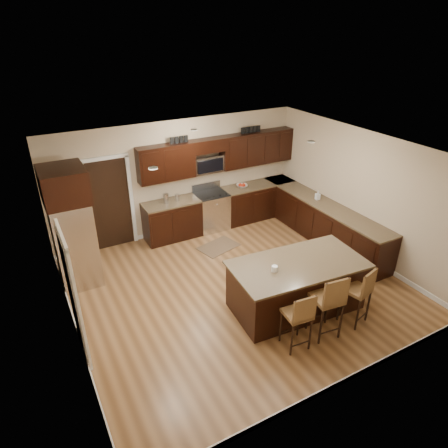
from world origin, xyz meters
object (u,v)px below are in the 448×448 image
range (211,210)px  island (296,287)px  stool_mid (329,300)px  stool_right (360,290)px  refrigerator (72,226)px  stool_left (299,315)px

range → island: (-0.07, -3.46, -0.04)m
stool_mid → stool_right: size_ratio=1.09×
island → stool_right: size_ratio=2.25×
stool_right → refrigerator: (-3.88, 3.54, 0.54)m
refrigerator → stool_right: bearing=-42.4°
island → stool_left: stool_left is taller
range → stool_mid: stool_mid is taller
stool_right → refrigerator: bearing=122.3°
range → island: size_ratio=0.46×
refrigerator → range: bearing=12.9°
stool_mid → stool_left: bearing=-173.9°
stool_mid → refrigerator: size_ratio=0.50×
stool_right → refrigerator: size_ratio=0.46×
island → stool_left: size_ratio=2.32×
island → refrigerator: size_ratio=1.03×
island → refrigerator: bearing=144.8°
range → island: 3.46m
stool_left → refrigerator: bearing=132.0°
stool_right → refrigerator: 5.28m
range → stool_mid: (-0.10, -4.31, 0.26)m
range → stool_mid: 4.32m
stool_mid → refrigerator: 4.80m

